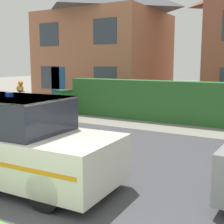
# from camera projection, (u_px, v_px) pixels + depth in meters

# --- Properties ---
(road_strip) EXTENTS (28.00, 6.80, 0.01)m
(road_strip) POSITION_uv_depth(u_px,v_px,m) (137.00, 164.00, 7.20)
(road_strip) COLOR #424247
(road_strip) RESTS_ON ground
(garden_hedge) EXTENTS (8.58, 0.77, 1.62)m
(garden_hedge) POSITION_uv_depth(u_px,v_px,m) (164.00, 101.00, 12.45)
(garden_hedge) COLOR #2D662D
(garden_hedge) RESTS_ON ground
(police_car) EXTENTS (4.09, 1.82, 1.74)m
(police_car) POSITION_uv_depth(u_px,v_px,m) (16.00, 142.00, 6.00)
(police_car) COLOR black
(police_car) RESTS_ON road_strip
(cat) EXTENTS (0.23, 0.25, 0.24)m
(cat) POSITION_uv_depth(u_px,v_px,m) (20.00, 87.00, 5.88)
(cat) COLOR orange
(cat) RESTS_ON police_car
(house_left) EXTENTS (7.18, 6.40, 7.55)m
(house_left) POSITION_uv_depth(u_px,v_px,m) (105.00, 38.00, 19.40)
(house_left) COLOR #A86B4C
(house_left) RESTS_ON ground
(wheelie_bin) EXTENTS (0.67, 0.72, 1.17)m
(wheelie_bin) POSITION_uv_depth(u_px,v_px,m) (64.00, 103.00, 13.51)
(wheelie_bin) COLOR #23662D
(wheelie_bin) RESTS_ON ground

